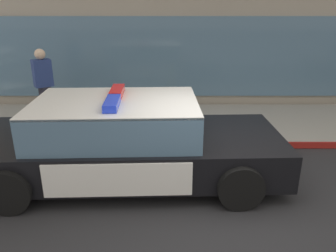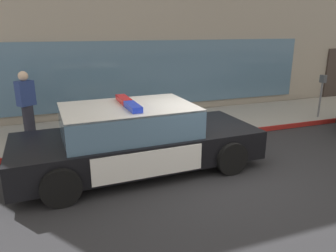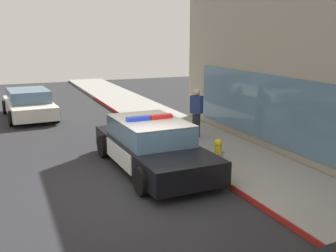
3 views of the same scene
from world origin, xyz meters
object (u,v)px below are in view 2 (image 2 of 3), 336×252
Objects in this scene: fire_hydrant at (151,122)px; parking_meter at (322,88)px; police_cruiser at (136,138)px; pedestrian_on_sidewalk at (27,105)px.

parking_meter is (5.53, -0.14, 0.58)m from fire_hydrant.
fire_hydrant is at bearing 61.49° from police_cruiser.
fire_hydrant is 0.54× the size of parking_meter.
police_cruiser is 3.34m from pedestrian_on_sidewalk.
parking_meter is (6.36, 1.52, 0.40)m from police_cruiser.
pedestrian_on_sidewalk is 1.28× the size of parking_meter.
police_cruiser is 3.78× the size of parking_meter.
pedestrian_on_sidewalk is at bearing 164.58° from fire_hydrant.
pedestrian_on_sidewalk is (-2.19, 2.50, 0.33)m from police_cruiser.
police_cruiser is 6.98× the size of fire_hydrant.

